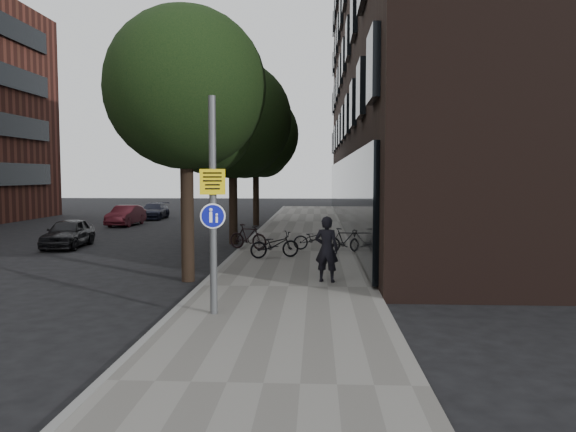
# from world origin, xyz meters

# --- Properties ---
(ground) EXTENTS (120.00, 120.00, 0.00)m
(ground) POSITION_xyz_m (0.00, 0.00, 0.00)
(ground) COLOR black
(ground) RESTS_ON ground
(sidewalk) EXTENTS (4.50, 60.00, 0.12)m
(sidewalk) POSITION_xyz_m (0.25, 10.00, 0.06)
(sidewalk) COLOR slate
(sidewalk) RESTS_ON ground
(curb_edge) EXTENTS (0.15, 60.00, 0.13)m
(curb_edge) POSITION_xyz_m (-2.00, 10.00, 0.07)
(curb_edge) COLOR slate
(curb_edge) RESTS_ON ground
(building_right_dark_brick) EXTENTS (12.00, 40.00, 18.00)m
(building_right_dark_brick) POSITION_xyz_m (8.50, 22.00, 9.00)
(building_right_dark_brick) COLOR black
(building_right_dark_brick) RESTS_ON ground
(street_tree_near) EXTENTS (4.40, 4.40, 7.50)m
(street_tree_near) POSITION_xyz_m (-2.53, 4.64, 5.11)
(street_tree_near) COLOR black
(street_tree_near) RESTS_ON ground
(street_tree_mid) EXTENTS (5.00, 5.00, 7.80)m
(street_tree_mid) POSITION_xyz_m (-2.53, 13.14, 5.11)
(street_tree_mid) COLOR black
(street_tree_mid) RESTS_ON ground
(street_tree_far) EXTENTS (5.00, 5.00, 7.80)m
(street_tree_far) POSITION_xyz_m (-2.53, 22.14, 5.11)
(street_tree_far) COLOR black
(street_tree_far) RESTS_ON ground
(signpost) EXTENTS (0.51, 0.15, 4.41)m
(signpost) POSITION_xyz_m (-1.13, 0.44, 2.34)
(signpost) COLOR #595B5E
(signpost) RESTS_ON sidewalk
(pedestrian) EXTENTS (0.73, 0.57, 1.75)m
(pedestrian) POSITION_xyz_m (1.23, 3.98, 0.99)
(pedestrian) COLOR black
(pedestrian) RESTS_ON sidewalk
(parked_bike_facade_near) EXTENTS (1.65, 0.73, 0.84)m
(parked_bike_facade_near) POSITION_xyz_m (0.89, 10.46, 0.54)
(parked_bike_facade_near) COLOR black
(parked_bike_facade_near) RESTS_ON sidewalk
(parked_bike_facade_far) EXTENTS (1.54, 0.62, 0.90)m
(parked_bike_facade_far) POSITION_xyz_m (2.00, 9.62, 0.57)
(parked_bike_facade_far) COLOR black
(parked_bike_facade_far) RESTS_ON sidewalk
(parked_bike_curb_near) EXTENTS (1.82, 1.17, 0.90)m
(parked_bike_curb_near) POSITION_xyz_m (-0.47, 8.26, 0.57)
(parked_bike_curb_near) COLOR black
(parked_bike_curb_near) RESTS_ON sidewalk
(parked_bike_curb_far) EXTENTS (1.64, 1.03, 0.96)m
(parked_bike_curb_far) POSITION_xyz_m (-1.65, 10.41, 0.60)
(parked_bike_curb_far) COLOR black
(parked_bike_curb_far) RESTS_ON sidewalk
(parked_car_near) EXTENTS (1.67, 3.55, 1.17)m
(parked_car_near) POSITION_xyz_m (-9.16, 11.50, 0.59)
(parked_car_near) COLOR black
(parked_car_near) RESTS_ON ground
(parked_car_mid) EXTENTS (1.36, 3.61, 1.18)m
(parked_car_mid) POSITION_xyz_m (-10.16, 21.34, 0.59)
(parked_car_mid) COLOR #511720
(parked_car_mid) RESTS_ON ground
(parked_car_far) EXTENTS (1.67, 3.79, 1.08)m
(parked_car_far) POSITION_xyz_m (-9.97, 26.31, 0.54)
(parked_car_far) COLOR black
(parked_car_far) RESTS_ON ground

